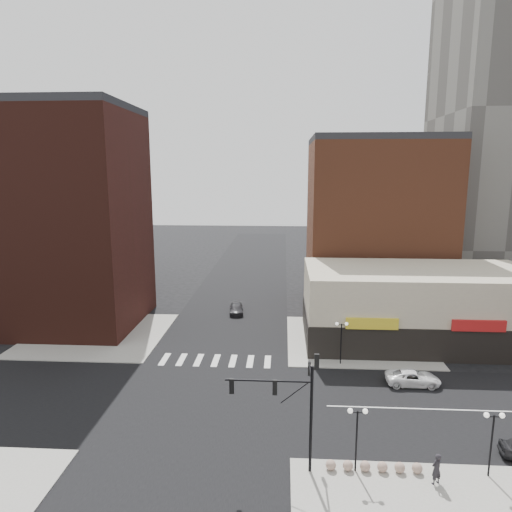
{
  "coord_description": "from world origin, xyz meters",
  "views": [
    {
      "loc": [
        6.42,
        -33.58,
        18.35
      ],
      "look_at": [
        4.02,
        5.62,
        11.0
      ],
      "focal_mm": 32.0,
      "sensor_mm": 36.0,
      "label": 1
    }
  ],
  "objects_px": {
    "traffic_signal": "(295,395)",
    "pedestrian": "(436,469)",
    "street_lamp_se_a": "(357,424)",
    "dark_sedan_north": "(236,309)",
    "street_lamp_se_b": "(493,428)",
    "white_suv": "(413,378)",
    "street_lamp_ne": "(341,332)"
  },
  "relations": [
    {
      "from": "traffic_signal",
      "to": "pedestrian",
      "type": "bearing_deg",
      "value": -7.51
    },
    {
      "from": "street_lamp_se_a",
      "to": "dark_sedan_north",
      "type": "bearing_deg",
      "value": 108.73
    },
    {
      "from": "street_lamp_se_a",
      "to": "dark_sedan_north",
      "type": "distance_m",
      "value": 33.24
    },
    {
      "from": "traffic_signal",
      "to": "street_lamp_se_b",
      "type": "height_order",
      "value": "traffic_signal"
    },
    {
      "from": "traffic_signal",
      "to": "pedestrian",
      "type": "xyz_separation_m",
      "value": [
        8.32,
        -1.1,
        -3.87
      ]
    },
    {
      "from": "street_lamp_se_a",
      "to": "traffic_signal",
      "type": "bearing_deg",
      "value": 177.43
    },
    {
      "from": "traffic_signal",
      "to": "dark_sedan_north",
      "type": "relative_size",
      "value": 1.79
    },
    {
      "from": "dark_sedan_north",
      "to": "pedestrian",
      "type": "bearing_deg",
      "value": -70.71
    },
    {
      "from": "white_suv",
      "to": "street_lamp_se_b",
      "type": "bearing_deg",
      "value": -174.36
    },
    {
      "from": "street_lamp_se_a",
      "to": "street_lamp_se_b",
      "type": "bearing_deg",
      "value": 0.0
    },
    {
      "from": "street_lamp_se_b",
      "to": "street_lamp_ne",
      "type": "height_order",
      "value": "same"
    },
    {
      "from": "street_lamp_ne",
      "to": "white_suv",
      "type": "distance_m",
      "value": 7.43
    },
    {
      "from": "pedestrian",
      "to": "dark_sedan_north",
      "type": "bearing_deg",
      "value": -94.7
    },
    {
      "from": "street_lamp_se_b",
      "to": "white_suv",
      "type": "distance_m",
      "value": 12.51
    },
    {
      "from": "street_lamp_ne",
      "to": "pedestrian",
      "type": "distance_m",
      "value": 17.44
    },
    {
      "from": "dark_sedan_north",
      "to": "traffic_signal",
      "type": "bearing_deg",
      "value": -83.47
    },
    {
      "from": "white_suv",
      "to": "pedestrian",
      "type": "distance_m",
      "value": 13.29
    },
    {
      "from": "traffic_signal",
      "to": "street_lamp_se_b",
      "type": "bearing_deg",
      "value": -0.82
    },
    {
      "from": "white_suv",
      "to": "dark_sedan_north",
      "type": "distance_m",
      "value": 25.94
    },
    {
      "from": "dark_sedan_north",
      "to": "street_lamp_se_a",
      "type": "bearing_deg",
      "value": -77.17
    },
    {
      "from": "street_lamp_ne",
      "to": "white_suv",
      "type": "xyz_separation_m",
      "value": [
        5.79,
        -3.83,
        -2.65
      ]
    },
    {
      "from": "street_lamp_se_a",
      "to": "pedestrian",
      "type": "xyz_separation_m",
      "value": [
        4.56,
        -0.93,
        -2.2
      ]
    },
    {
      "from": "traffic_signal",
      "to": "pedestrian",
      "type": "relative_size",
      "value": 4.0
    },
    {
      "from": "street_lamp_ne",
      "to": "pedestrian",
      "type": "xyz_separation_m",
      "value": [
        3.56,
        -16.93,
        -2.2
      ]
    },
    {
      "from": "street_lamp_se_b",
      "to": "white_suv",
      "type": "xyz_separation_m",
      "value": [
        -1.21,
        12.17,
        -2.65
      ]
    },
    {
      "from": "traffic_signal",
      "to": "white_suv",
      "type": "relative_size",
      "value": 1.68
    },
    {
      "from": "traffic_signal",
      "to": "street_lamp_se_a",
      "type": "relative_size",
      "value": 1.87
    },
    {
      "from": "street_lamp_se_a",
      "to": "street_lamp_se_b",
      "type": "xyz_separation_m",
      "value": [
        8.0,
        0.0,
        0.0
      ]
    },
    {
      "from": "traffic_signal",
      "to": "street_lamp_se_a",
      "type": "bearing_deg",
      "value": -2.57
    },
    {
      "from": "street_lamp_ne",
      "to": "dark_sedan_north",
      "type": "xyz_separation_m",
      "value": [
        -11.64,
        15.37,
        -2.66
      ]
    },
    {
      "from": "street_lamp_ne",
      "to": "dark_sedan_north",
      "type": "bearing_deg",
      "value": 127.13
    },
    {
      "from": "pedestrian",
      "to": "street_lamp_se_b",
      "type": "bearing_deg",
      "value": 165.2
    }
  ]
}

